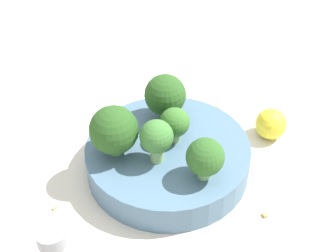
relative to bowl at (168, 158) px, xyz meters
name	(u,v)px	position (x,y,z in m)	size (l,w,h in m)	color
ground_plane	(168,169)	(0.00, 0.00, -0.02)	(3.00, 3.00, 0.00)	beige
bowl	(168,158)	(0.00, 0.00, 0.00)	(0.20, 0.20, 0.04)	slate
broccoli_floret_0	(114,130)	(-0.06, -0.01, 0.05)	(0.06, 0.06, 0.06)	#84AD66
broccoli_floret_1	(168,95)	(0.00, 0.05, 0.05)	(0.05, 0.05, 0.06)	#8EB770
broccoli_floret_2	(156,138)	(-0.01, -0.02, 0.05)	(0.04, 0.04, 0.05)	#84AD66
broccoli_floret_3	(205,158)	(0.04, -0.05, 0.05)	(0.04, 0.04, 0.05)	#8EB770
broccoli_floret_4	(175,123)	(0.01, 0.01, 0.05)	(0.04, 0.04, 0.05)	#7A9E5B
lemon_wedge	(271,124)	(0.14, 0.05, 0.00)	(0.04, 0.04, 0.04)	yellow
almond_crumb_0	(265,214)	(0.10, -0.08, -0.02)	(0.01, 0.00, 0.01)	#AD7F4C
almond_crumb_1	(54,207)	(-0.13, -0.06, -0.02)	(0.01, 0.00, 0.01)	tan
almond_crumb_2	(217,107)	(0.08, 0.11, -0.01)	(0.01, 0.01, 0.01)	#AD7F4C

